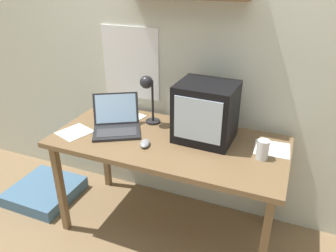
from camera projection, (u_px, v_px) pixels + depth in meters
name	position (u px, v px, depth m)	size (l,w,h in m)	color
ground_plane	(168.00, 227.00, 2.47)	(12.00, 12.00, 0.00)	olive
back_wall	(191.00, 41.00, 2.24)	(5.60, 0.24, 2.60)	beige
corner_desk	(168.00, 149.00, 2.17)	(1.52, 0.71, 0.75)	brown
crt_monitor	(206.00, 112.00, 2.07)	(0.37, 0.33, 0.38)	black
laptop	(116.00, 122.00, 2.25)	(0.42, 0.42, 0.22)	#232326
desk_lamp	(148.00, 91.00, 2.24)	(0.12, 0.15, 0.36)	#232326
juice_glass	(263.00, 150.00, 1.91)	(0.07, 0.07, 0.12)	white
computer_mouse	(145.00, 143.00, 2.06)	(0.09, 0.12, 0.03)	gray
loose_paper_near_monitor	(272.00, 149.00, 2.03)	(0.23, 0.21, 0.00)	white
open_notebook	(130.00, 116.00, 2.46)	(0.24, 0.21, 0.00)	silver
printed_handout	(75.00, 132.00, 2.23)	(0.25, 0.26, 0.00)	white
floor_cushion	(45.00, 191.00, 2.78)	(0.51, 0.51, 0.10)	#486E8E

